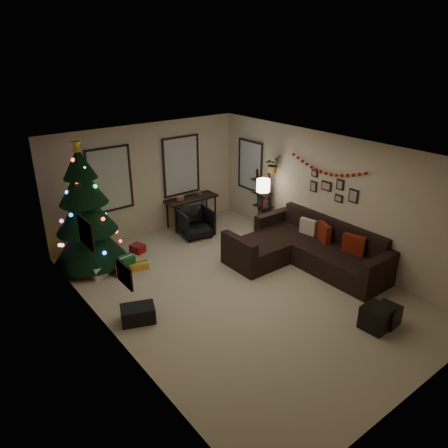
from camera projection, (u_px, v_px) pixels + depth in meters
The scene contains 29 objects.
floor at pixel (239, 289), 8.30m from camera, with size 7.00×7.00×0.00m, color #C2B392.
ceiling at pixel (241, 152), 7.24m from camera, with size 7.00×7.00×0.00m, color white.
wall_back at pixel (147, 180), 10.31m from camera, with size 5.00×5.00×0.00m, color beige.
wall_front at pixel (423, 315), 5.22m from camera, with size 5.00×5.00×0.00m, color beige.
wall_left at pixel (110, 266), 6.36m from camera, with size 7.00×7.00×0.00m, color beige.
wall_right at pixel (330, 197), 9.17m from camera, with size 7.00×7.00×0.00m, color beige.
window_back_left at pixel (110, 179), 9.68m from camera, with size 1.05×0.06×1.50m.
window_back_right at pixel (181, 166), 10.75m from camera, with size 1.05×0.06×1.50m.
window_right_wall at pixel (251, 166), 10.95m from camera, with size 0.06×0.90×1.30m.
christmas_tree at pixel (86, 216), 8.73m from camera, with size 1.50×1.50×2.78m.
presents at pixel (118, 264), 9.01m from camera, with size 1.50×1.01×0.30m.
sofa at pixel (305, 250), 9.17m from camera, with size 2.13×3.08×0.93m.
pillow_red_a at pixel (354, 246), 8.61m from camera, with size 0.12×0.46×0.46m, color maroon.
pillow_red_b at pixel (324, 233), 9.17m from camera, with size 0.12×0.45×0.45m, color maroon.
pillow_cream at pixel (308, 227), 9.50m from camera, with size 0.11×0.38×0.38m, color beige.
ottoman_near at pixel (376, 318), 7.10m from camera, with size 0.43×0.43×0.41m, color black.
ottoman_far at pixel (387, 315), 7.23m from camera, with size 0.37×0.37×0.35m, color black.
desk at pixel (191, 201), 10.98m from camera, with size 1.38×0.49×0.75m.
desk_chair at pixel (195, 223), 10.44m from camera, with size 0.69×0.64×0.71m, color black.
bookshelf at pixel (263, 202), 10.63m from camera, with size 0.30×0.47×1.56m.
potted_plant at pixel (273, 162), 10.02m from camera, with size 0.47×0.41×0.52m, color #4C4C4C.
floor_lamp at pixel (263, 189), 10.00m from camera, with size 0.31×0.31×1.49m.
art_map at pixel (86, 233), 6.98m from camera, with size 0.04×0.60×0.50m.
art_abstract at pixel (124, 275), 6.03m from camera, with size 0.04×0.45×0.35m.
gallery at pixel (333, 188), 9.02m from camera, with size 0.03×1.25×0.54m.
garland at pixel (326, 168), 8.99m from camera, with size 0.08×1.90×0.30m, color #A5140C, non-canonical shape.
stocking_left at pixel (140, 175), 10.25m from camera, with size 0.20×0.05×0.36m.
stocking_right at pixel (152, 171), 10.40m from camera, with size 0.20×0.05×0.36m.
storage_bin at pixel (138, 314), 7.31m from camera, with size 0.57×0.38×0.28m, color black.
Camera 1 is at (-4.59, -5.47, 4.42)m, focal length 34.39 mm.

